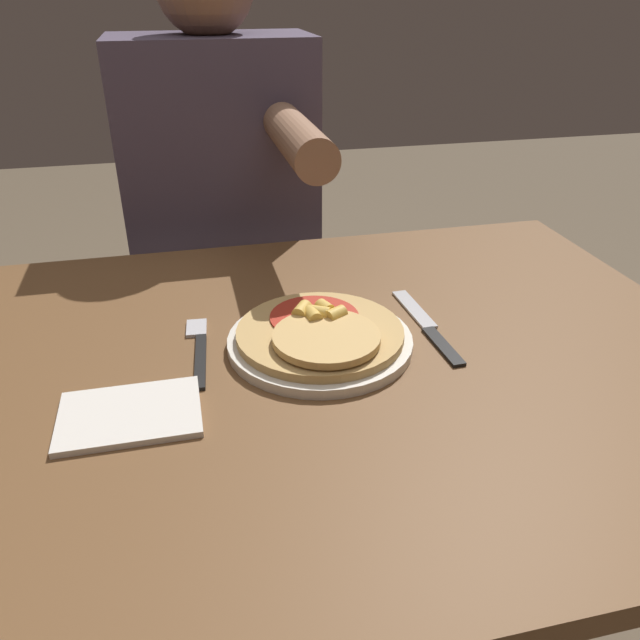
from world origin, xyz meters
TOP-DOWN VIEW (x-y plane):
  - dining_table at (0.00, 0.00)m, footprint 1.15×0.83m
  - plate at (0.03, 0.03)m, footprint 0.25×0.25m
  - pizza at (0.03, 0.03)m, footprint 0.22×0.22m
  - fork at (-0.13, 0.06)m, footprint 0.03×0.18m
  - knife at (0.19, 0.04)m, footprint 0.03×0.22m
  - napkin at (-0.22, -0.07)m, footprint 0.16×0.11m
  - person_diner at (-0.05, 0.61)m, footprint 0.38×0.52m

SIDE VIEW (x-z plane):
  - dining_table at x=0.00m, z-range 0.25..0.98m
  - person_diner at x=-0.05m, z-range 0.11..1.35m
  - fork at x=-0.13m, z-range 0.73..0.73m
  - knife at x=0.19m, z-range 0.73..0.73m
  - napkin at x=-0.22m, z-range 0.73..0.74m
  - plate at x=0.03m, z-range 0.73..0.74m
  - pizza at x=0.03m, z-range 0.73..0.77m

